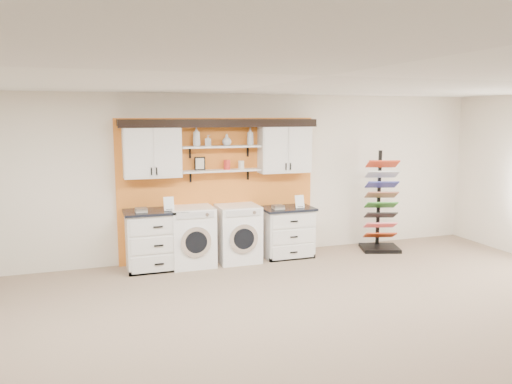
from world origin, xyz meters
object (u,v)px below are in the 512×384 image
object	(u,v)px
base_cabinet_right	(287,232)
dryer	(238,233)
sample_rack	(380,220)
washer	(192,236)
base_cabinet_left	(156,240)

from	to	relation	value
base_cabinet_right	dryer	distance (m)	0.90
base_cabinet_right	sample_rack	world-z (taller)	sample_rack
washer	dryer	bearing A→B (deg)	0.00
washer	dryer	distance (m)	0.79
base_cabinet_left	dryer	size ratio (longest dim) A/B	1.02
washer	base_cabinet_right	bearing A→B (deg)	0.12
base_cabinet_left	washer	size ratio (longest dim) A/B	1.01
base_cabinet_right	washer	xyz separation A→B (m)	(-1.68, -0.00, 0.05)
dryer	sample_rack	xyz separation A→B (m)	(2.67, -0.15, 0.08)
base_cabinet_right	washer	size ratio (longest dim) A/B	0.91
sample_rack	base_cabinet_left	bearing A→B (deg)	-164.16
washer	sample_rack	bearing A→B (deg)	-2.52
base_cabinet_right	sample_rack	xyz separation A→B (m)	(1.77, -0.16, 0.13)
base_cabinet_left	base_cabinet_right	bearing A→B (deg)	0.00
base_cabinet_left	washer	xyz separation A→B (m)	(0.58, -0.00, 0.01)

